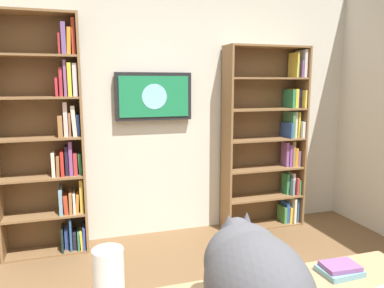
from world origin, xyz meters
name	(u,v)px	position (x,y,z in m)	size (l,w,h in m)	color
wall_back	(158,106)	(0.00, -2.23, 1.35)	(4.52, 0.06, 2.70)	beige
bookshelf_left	(271,141)	(-1.22, -2.06, 0.96)	(0.90, 0.28, 1.96)	brown
bookshelf_right	(51,140)	(1.04, -2.06, 1.07)	(0.75, 0.28, 2.18)	brown
wall_mounted_tv	(154,96)	(0.06, -2.15, 1.45)	(0.76, 0.07, 0.47)	black
cat	(253,280)	(0.27, 0.47, 0.94)	(0.33, 0.59, 0.38)	#4C4C51
paper_towel_roll	(109,283)	(0.71, 0.23, 0.88)	(0.11, 0.11, 0.25)	white
desk_book_stack	(340,269)	(-0.28, 0.23, 0.77)	(0.18, 0.14, 0.05)	#6699A8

